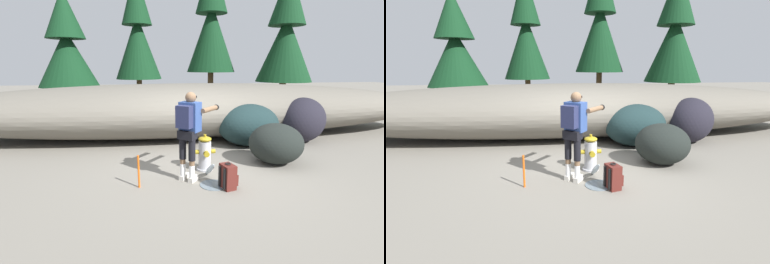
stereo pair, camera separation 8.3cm
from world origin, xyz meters
The scene contains 14 objects.
ground_plane centered at (0.00, 0.00, -0.02)m, with size 56.00×56.00×0.04m, color slate.
dirt_embankment centered at (0.00, 3.02, 0.80)m, with size 16.32×3.20×1.60m, color #666056.
fire_hydrant centered at (-0.05, -0.05, 0.35)m, with size 0.44×0.39×0.76m.
hydrant_water_jet centered at (-0.05, -0.64, 0.14)m, with size 0.50×0.91×0.50m.
utility_worker centered at (-0.44, -0.52, 1.06)m, with size 0.92×0.99×1.67m.
spare_backpack centered at (0.17, -1.02, 0.22)m, with size 0.34×0.34×0.47m.
boulder_large centered at (3.12, 1.77, 0.63)m, with size 1.51×1.23×1.26m, color black.
boulder_mid centered at (1.48, 1.68, 0.57)m, with size 1.56×1.68×1.14m, color #192D2E.
boulder_small centered at (1.59, 0.13, 0.45)m, with size 1.13×1.19×0.90m, color black.
pine_tree_far_left centered at (-4.39, 7.30, 2.86)m, with size 2.44×2.44×5.14m.
pine_tree_left centered at (-1.54, 9.13, 3.57)m, with size 2.23×2.23×6.55m.
pine_tree_center centered at (2.14, 9.32, 4.16)m, with size 2.48×2.48×7.52m.
pine_tree_right centered at (5.31, 7.53, 3.48)m, with size 2.63×2.63×6.48m.
survey_stake centered at (-1.39, -0.75, 0.30)m, with size 0.04×0.04×0.60m, color #E55914.
Camera 1 is at (-1.20, -5.61, 2.14)m, focal length 26.82 mm.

